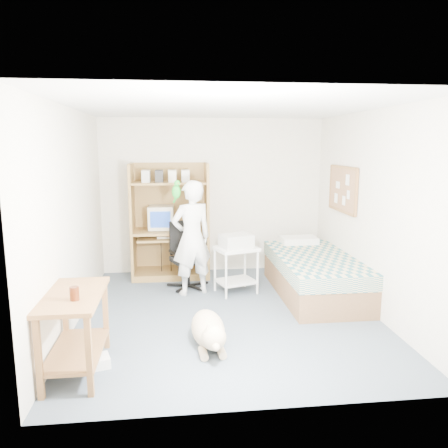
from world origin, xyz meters
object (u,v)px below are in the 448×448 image
side_desk (75,320)px  office_chair (187,264)px  computer_hutch (170,226)px  bed (314,274)px  person (192,238)px  dog (209,330)px  printer_cart (236,262)px

side_desk → office_chair: 2.58m
computer_hutch → bed: bearing=-29.3°
bed → person: bearing=172.7°
side_desk → dog: side_desk is taller
bed → office_chair: office_chair is taller
office_chair → dog: bearing=-107.0°
dog → bed: bearing=38.2°
bed → printer_cart: size_ratio=3.04×
computer_hutch → dog: 2.67m
bed → side_desk: size_ratio=2.02×
office_chair → dog: 1.97m
office_chair → printer_cart: bearing=-47.1°
bed → office_chair: (-1.77, 0.52, 0.06)m
side_desk → computer_hutch: bearing=73.9°
computer_hutch → side_desk: (-0.85, -2.94, -0.33)m
bed → side_desk: (-2.85, -1.82, 0.21)m
person → computer_hutch: bearing=-93.5°
office_chair → dog: (0.17, -1.96, -0.17)m
office_chair → printer_cart: office_chair is taller
bed → side_desk: 3.39m
computer_hutch → person: size_ratio=1.12×
office_chair → printer_cart: size_ratio=1.45×
computer_hutch → printer_cart: 1.36m
printer_cart → office_chair: bearing=136.4°
side_desk → dog: bearing=16.6°
bed → side_desk: bearing=-147.5°
bed → printer_cart: bearing=169.8°
computer_hutch → printer_cart: computer_hutch is taller
dog → printer_cart: printer_cart is taller
printer_cart → person: bearing=159.3°
bed → office_chair: bearing=163.7°
office_chair → dog: size_ratio=0.90×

